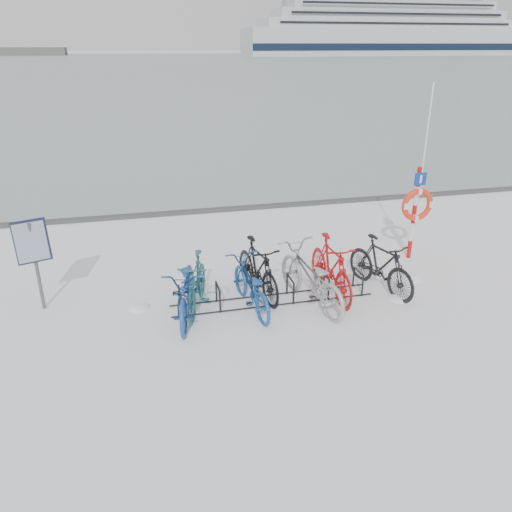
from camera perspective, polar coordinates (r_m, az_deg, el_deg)
The scene contains 15 objects.
ground at distance 9.88m, azimuth 1.90°, elevation -5.13°, with size 900.00×900.00×0.00m, color white.
ice_sheet at distance 163.47m, azimuth -13.63°, elevation 20.79°, with size 400.00×298.00×0.02m, color #93A1A7.
quay_edge at distance 15.19m, azimuth -4.01°, elevation 5.31°, with size 400.00×0.25×0.10m, color #3F3F42.
bike_rack at distance 9.79m, azimuth 1.91°, elevation -4.19°, with size 4.00×0.48×0.46m.
info_board at distance 9.90m, azimuth -24.18°, elevation 0.98°, with size 0.63×0.41×1.78m.
lifebuoy_station at distance 11.89m, azimuth 17.91°, elevation 5.60°, with size 0.76×0.22×3.94m.
cruise_ferry at distance 252.28m, azimuth 14.65°, elevation 23.94°, with size 130.23×24.58×42.79m.
bike_0 at distance 9.23m, azimuth -7.90°, elevation -3.62°, with size 0.74×2.12×1.11m, color #20438F.
bike_1 at distance 9.45m, azimuth -6.83°, elevation -2.96°, with size 0.51×1.81×1.09m, color #1E5B60.
bike_2 at distance 9.41m, azimuth -0.65°, elevation -3.24°, with size 0.66×1.88×0.99m, color #174A95.
bike_3 at distance 9.92m, azimuth 0.20°, elevation -1.27°, with size 0.54×1.92×1.16m, color black.
bike_4 at distance 9.60m, azimuth 6.23°, elevation -2.24°, with size 0.78×2.23×1.17m, color #999DA1.
bike_5 at distance 10.01m, azimuth 8.59°, elevation -1.13°, with size 0.57×2.01×1.21m, color red.
bike_6 at distance 10.40m, azimuth 14.09°, elevation -0.88°, with size 0.53×1.89×1.14m, color black.
snow_drifts at distance 10.28m, azimuth 6.40°, elevation -4.07°, with size 6.19×1.65×0.17m.
Camera 1 is at (-2.36, -8.39, 4.66)m, focal length 35.00 mm.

